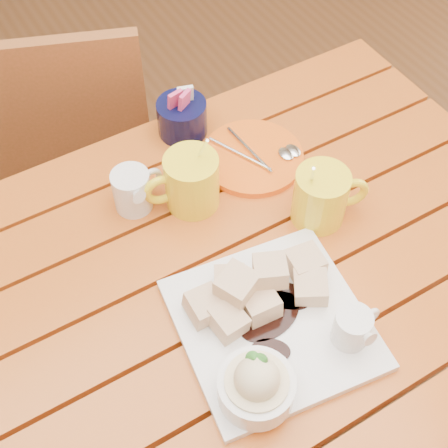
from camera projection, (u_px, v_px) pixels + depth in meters
ground at (219, 442)px, 1.59m from camera, size 5.00×5.00×0.00m
table at (217, 320)px, 1.08m from camera, size 1.20×0.79×0.75m
dessert_plate at (269, 333)px, 0.91m from camera, size 0.31×0.31×0.11m
coffee_mug_left at (190, 181)px, 1.06m from camera, size 0.13×0.09×0.16m
coffee_mug_right at (322, 196)px, 1.04m from camera, size 0.13×0.09×0.15m
cream_pitcher at (133, 190)px, 1.06m from camera, size 0.10×0.08×0.08m
sugar_caddy at (182, 117)px, 1.18m from camera, size 0.09×0.09×0.10m
orange_saucer at (253, 157)px, 1.15m from camera, size 0.19×0.19×0.02m
chair_far at (67, 148)px, 1.53m from camera, size 0.54×0.54×0.88m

